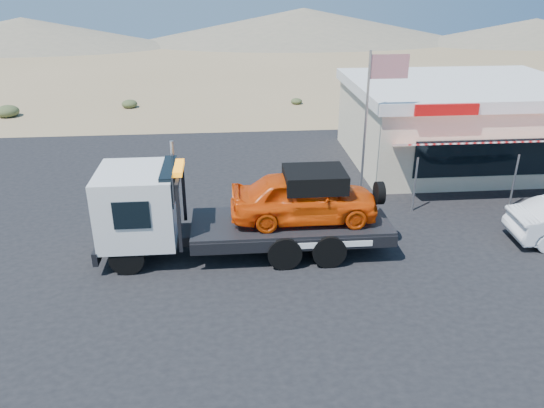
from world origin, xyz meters
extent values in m
plane|color=#8C7550|center=(0.00, 0.00, 0.00)|extent=(120.00, 120.00, 0.00)
cube|color=black|center=(2.00, 3.00, 0.01)|extent=(32.00, 24.00, 0.02)
cylinder|color=black|center=(-3.91, -0.50, 0.56)|extent=(1.09, 0.33, 1.09)
cylinder|color=black|center=(-3.91, 1.67, 0.56)|extent=(1.09, 0.33, 1.09)
cylinder|color=black|center=(0.99, -0.50, 0.56)|extent=(1.09, 0.60, 1.09)
cylinder|color=black|center=(0.99, 1.67, 0.56)|extent=(1.09, 0.60, 1.09)
cylinder|color=black|center=(2.40, -0.50, 0.56)|extent=(1.09, 0.60, 1.09)
cylinder|color=black|center=(2.40, 1.67, 0.56)|extent=(1.09, 0.60, 1.09)
cube|color=black|center=(0.12, 0.58, 0.73)|extent=(8.93, 1.09, 0.33)
cube|color=silver|center=(-3.59, 0.58, 1.87)|extent=(2.40, 2.56, 2.29)
cube|color=black|center=(-2.55, 0.58, 2.63)|extent=(0.38, 2.18, 0.98)
cube|color=black|center=(-2.22, 0.58, 1.82)|extent=(0.11, 2.40, 2.18)
cube|color=orange|center=(-2.22, 0.58, 3.07)|extent=(0.27, 1.31, 0.16)
cube|color=black|center=(1.32, 0.58, 1.03)|extent=(6.54, 2.51, 0.16)
imported|color=#EF4808|center=(1.75, 0.58, 1.93)|extent=(4.80, 1.93, 1.63)
cube|color=black|center=(2.08, 0.58, 2.55)|extent=(1.96, 1.63, 0.60)
cube|color=beige|center=(10.50, 9.00, 1.72)|extent=(10.00, 8.00, 3.40)
cube|color=white|center=(10.50, 9.00, 3.67)|extent=(10.40, 8.40, 0.50)
cube|color=red|center=(8.00, 4.74, 3.67)|extent=(2.60, 0.12, 0.45)
cube|color=black|center=(10.50, 4.98, 1.52)|extent=(7.00, 0.06, 1.60)
cube|color=red|center=(10.50, 4.10, 2.47)|extent=(9.00, 1.73, 0.61)
cylinder|color=#99999E|center=(6.50, 3.30, 1.12)|extent=(0.08, 0.08, 2.20)
cylinder|color=#99999E|center=(10.50, 3.30, 1.12)|extent=(0.08, 0.08, 2.20)
cylinder|color=#99999E|center=(4.70, 4.50, 3.02)|extent=(0.10, 0.10, 6.00)
cube|color=#B20C14|center=(5.45, 4.50, 5.42)|extent=(1.50, 0.02, 0.90)
ellipsoid|color=#394927|center=(-14.78, 20.01, 0.39)|extent=(1.45, 1.45, 0.78)
ellipsoid|color=#394927|center=(-7.30, 21.81, 0.29)|extent=(1.07, 1.07, 0.57)
ellipsoid|color=#394927|center=(4.34, 21.86, 0.22)|extent=(0.81, 0.81, 0.43)
cone|color=#726B59|center=(-25.00, 55.00, 1.75)|extent=(36.00, 36.00, 3.50)
cone|color=#726B59|center=(10.00, 58.00, 2.10)|extent=(44.00, 44.00, 4.20)
cone|color=#726B59|center=(40.00, 54.00, 1.50)|extent=(32.00, 32.00, 3.00)
camera|label=1|loc=(-0.71, -15.17, 8.72)|focal=35.00mm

